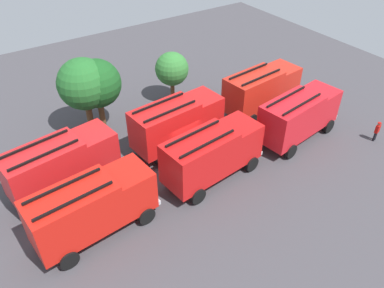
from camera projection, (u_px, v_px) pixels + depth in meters
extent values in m
plane|color=#423F44|center=(192.00, 159.00, 27.68)|extent=(54.18, 54.18, 0.00)
cube|color=red|center=(130.00, 187.00, 22.31)|extent=(2.42, 2.69, 2.60)
cube|color=#8C9EAD|center=(145.00, 176.00, 22.65)|extent=(0.27, 2.12, 1.46)
cube|color=red|center=(74.00, 214.00, 20.46)|extent=(5.01, 2.93, 2.90)
cube|color=black|center=(63.00, 186.00, 19.94)|extent=(4.31, 0.51, 0.12)
cube|color=black|center=(74.00, 200.00, 19.09)|extent=(4.31, 0.51, 0.12)
cube|color=silver|center=(149.00, 192.00, 23.61)|extent=(0.42, 2.38, 0.28)
cylinder|color=black|center=(125.00, 194.00, 24.09)|extent=(1.13, 0.45, 1.10)
cylinder|color=black|center=(146.00, 216.00, 22.60)|extent=(1.13, 0.45, 1.10)
cylinder|color=black|center=(51.00, 232.00, 21.62)|extent=(1.13, 0.45, 1.10)
cylinder|color=black|center=(69.00, 260.00, 20.14)|extent=(1.13, 0.45, 1.10)
cube|color=red|center=(239.00, 139.00, 26.12)|extent=(2.45, 2.71, 2.60)
cube|color=#8C9EAD|center=(250.00, 130.00, 26.47)|extent=(0.30, 2.12, 1.46)
cube|color=red|center=(200.00, 158.00, 24.24)|extent=(5.03, 2.98, 2.90)
cube|color=black|center=(193.00, 133.00, 23.72)|extent=(4.31, 0.56, 0.12)
cube|color=black|center=(208.00, 143.00, 22.88)|extent=(4.31, 0.56, 0.12)
cube|color=silver|center=(249.00, 146.00, 27.43)|extent=(0.44, 2.38, 0.28)
cylinder|color=black|center=(227.00, 148.00, 27.89)|extent=(1.13, 0.46, 1.10)
cylinder|color=black|center=(251.00, 164.00, 26.42)|extent=(1.13, 0.46, 1.10)
cylinder|color=black|center=(174.00, 176.00, 25.39)|extent=(1.13, 0.46, 1.10)
cylinder|color=black|center=(198.00, 196.00, 23.92)|extent=(1.13, 0.46, 1.10)
cube|color=red|center=(318.00, 104.00, 29.81)|extent=(2.51, 2.77, 2.60)
cube|color=#8C9EAD|center=(326.00, 96.00, 30.18)|extent=(0.36, 2.12, 1.46)
cube|color=red|center=(291.00, 119.00, 27.88)|extent=(5.09, 3.11, 2.90)
cube|color=black|center=(286.00, 97.00, 27.34)|extent=(4.30, 0.68, 0.12)
cube|color=black|center=(302.00, 104.00, 26.52)|extent=(4.30, 0.68, 0.12)
cube|color=silver|center=(323.00, 111.00, 31.14)|extent=(0.51, 2.38, 0.28)
cylinder|color=black|center=(303.00, 114.00, 31.57)|extent=(1.14, 0.49, 1.10)
cylinder|color=black|center=(328.00, 126.00, 30.14)|extent=(1.14, 0.49, 1.10)
cylinder|color=black|center=(265.00, 137.00, 28.99)|extent=(1.14, 0.49, 1.10)
cylinder|color=black|center=(290.00, 151.00, 27.55)|extent=(1.14, 0.49, 1.10)
cube|color=red|center=(96.00, 148.00, 25.34)|extent=(2.53, 2.79, 2.60)
cube|color=#8C9EAD|center=(109.00, 138.00, 25.71)|extent=(0.38, 2.11, 1.46)
cube|color=red|center=(45.00, 169.00, 23.38)|extent=(5.11, 3.16, 2.90)
cube|color=black|center=(34.00, 144.00, 22.84)|extent=(4.29, 0.74, 0.12)
cube|color=black|center=(44.00, 155.00, 22.02)|extent=(4.29, 0.74, 0.12)
cube|color=silver|center=(113.00, 154.00, 26.67)|extent=(0.54, 2.38, 0.28)
cylinder|color=black|center=(93.00, 156.00, 27.09)|extent=(1.14, 0.50, 1.10)
cylinder|color=black|center=(111.00, 173.00, 25.67)|extent=(1.14, 0.50, 1.10)
cylinder|color=black|center=(26.00, 188.00, 24.47)|extent=(1.14, 0.50, 1.10)
cylinder|color=black|center=(42.00, 209.00, 23.05)|extent=(1.14, 0.50, 1.10)
cube|color=red|center=(203.00, 111.00, 29.01)|extent=(2.43, 2.70, 2.60)
cube|color=#8C9EAD|center=(213.00, 103.00, 29.35)|extent=(0.28, 2.12, 1.46)
cube|color=red|center=(165.00, 126.00, 27.15)|extent=(5.01, 2.94, 2.90)
cube|color=black|center=(159.00, 103.00, 26.63)|extent=(4.31, 0.53, 0.12)
cube|color=black|center=(170.00, 111.00, 25.78)|extent=(4.31, 0.53, 0.12)
cube|color=silver|center=(214.00, 118.00, 30.31)|extent=(0.42, 2.38, 0.28)
cylinder|color=black|center=(194.00, 120.00, 30.79)|extent=(1.13, 0.45, 1.10)
cylinder|color=black|center=(214.00, 134.00, 29.30)|extent=(1.13, 0.45, 1.10)
cylinder|color=black|center=(144.00, 143.00, 28.31)|extent=(1.13, 0.45, 1.10)
cylinder|color=black|center=(163.00, 159.00, 26.83)|extent=(1.13, 0.45, 1.10)
cube|color=red|center=(281.00, 80.00, 32.98)|extent=(2.43, 2.70, 2.60)
cube|color=#8C9EAD|center=(289.00, 74.00, 33.32)|extent=(0.28, 2.12, 1.46)
cube|color=red|center=(253.00, 91.00, 31.12)|extent=(5.01, 2.94, 2.90)
cube|color=black|center=(249.00, 71.00, 30.60)|extent=(4.31, 0.53, 0.12)
cube|color=black|center=(261.00, 77.00, 29.75)|extent=(4.31, 0.53, 0.12)
cube|color=silver|center=(288.00, 88.00, 34.28)|extent=(0.42, 2.38, 0.28)
cylinder|color=black|center=(270.00, 90.00, 34.75)|extent=(1.13, 0.45, 1.10)
cylinder|color=black|center=(291.00, 101.00, 33.27)|extent=(1.13, 0.45, 1.10)
cylinder|color=black|center=(231.00, 108.00, 32.28)|extent=(1.13, 0.45, 1.10)
cylinder|color=black|center=(252.00, 120.00, 30.80)|extent=(1.13, 0.45, 1.10)
cylinder|color=black|center=(374.00, 137.00, 29.27)|extent=(0.16, 0.16, 0.75)
cylinder|color=black|center=(376.00, 136.00, 29.38)|extent=(0.16, 0.16, 0.75)
cube|color=#B7140F|center=(378.00, 129.00, 28.90)|extent=(0.46, 0.31, 0.66)
sphere|color=#9E704C|center=(379.00, 124.00, 28.64)|extent=(0.21, 0.21, 0.21)
cylinder|color=#B7140F|center=(380.00, 123.00, 28.59)|extent=(0.27, 0.27, 0.06)
cylinder|color=black|center=(233.00, 138.00, 29.06)|extent=(0.16, 0.16, 0.80)
cylinder|color=black|center=(235.00, 138.00, 29.12)|extent=(0.16, 0.16, 0.80)
cube|color=orange|center=(235.00, 130.00, 28.63)|extent=(0.46, 0.33, 0.70)
sphere|color=tan|center=(235.00, 125.00, 28.36)|extent=(0.23, 0.23, 0.23)
cylinder|color=orange|center=(235.00, 124.00, 28.30)|extent=(0.28, 0.28, 0.07)
cylinder|color=black|center=(155.00, 130.00, 29.91)|extent=(0.16, 0.16, 0.81)
cylinder|color=black|center=(154.00, 132.00, 29.75)|extent=(0.16, 0.16, 0.81)
cube|color=#B7140F|center=(154.00, 123.00, 29.37)|extent=(0.48, 0.45, 0.70)
sphere|color=#9E704C|center=(153.00, 118.00, 29.09)|extent=(0.23, 0.23, 0.23)
cylinder|color=#B7140F|center=(153.00, 117.00, 29.04)|extent=(0.29, 0.29, 0.07)
cylinder|color=brown|center=(90.00, 117.00, 29.98)|extent=(0.49, 0.49, 2.45)
sphere|color=#236628|center=(84.00, 84.00, 28.23)|extent=(3.93, 3.93, 3.93)
cylinder|color=brown|center=(102.00, 114.00, 30.39)|extent=(0.47, 0.47, 2.33)
sphere|color=#19511E|center=(97.00, 83.00, 28.73)|extent=(3.73, 3.73, 3.73)
cylinder|color=brown|center=(173.00, 91.00, 33.95)|extent=(0.36, 0.36, 1.81)
sphere|color=#337A33|center=(172.00, 69.00, 32.66)|extent=(2.90, 2.90, 2.90)
cone|color=#F2600C|center=(178.00, 124.00, 30.81)|extent=(0.43, 0.43, 0.62)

